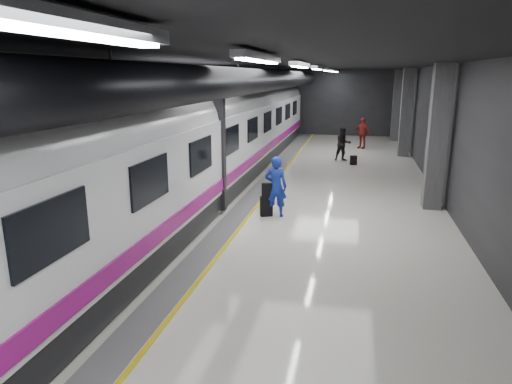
# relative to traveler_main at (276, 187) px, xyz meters

# --- Properties ---
(ground) EXTENTS (40.00, 40.00, 0.00)m
(ground) POSITION_rel_traveler_main_xyz_m (0.18, -0.04, -0.92)
(ground) COLOR silver
(ground) RESTS_ON ground
(platform_hall) EXTENTS (10.02, 40.02, 4.51)m
(platform_hall) POSITION_rel_traveler_main_xyz_m (-0.11, 0.92, 2.62)
(platform_hall) COLOR black
(platform_hall) RESTS_ON ground
(train) EXTENTS (3.05, 38.00, 4.05)m
(train) POSITION_rel_traveler_main_xyz_m (-3.07, -0.04, 1.15)
(train) COLOR black
(train) RESTS_ON ground
(traveler_main) EXTENTS (0.67, 0.44, 1.84)m
(traveler_main) POSITION_rel_traveler_main_xyz_m (0.00, 0.00, 0.00)
(traveler_main) COLOR blue
(traveler_main) RESTS_ON ground
(suitcase_main) EXTENTS (0.42, 0.35, 0.59)m
(suitcase_main) POSITION_rel_traveler_main_xyz_m (-0.28, -0.03, -0.62)
(suitcase_main) COLOR black
(suitcase_main) RESTS_ON ground
(shoulder_bag) EXTENTS (0.35, 0.23, 0.42)m
(shoulder_bag) POSITION_rel_traveler_main_xyz_m (-0.26, -0.07, -0.11)
(shoulder_bag) COLOR black
(shoulder_bag) RESTS_ON suitcase_main
(traveler_far_a) EXTENTS (1.00, 0.90, 1.68)m
(traveler_far_a) POSITION_rel_traveler_main_xyz_m (1.66, 9.83, -0.08)
(traveler_far_a) COLOR black
(traveler_far_a) RESTS_ON ground
(traveler_far_b) EXTENTS (1.12, 0.90, 1.78)m
(traveler_far_b) POSITION_rel_traveler_main_xyz_m (2.61, 14.08, -0.03)
(traveler_far_b) COLOR maroon
(traveler_far_b) RESTS_ON ground
(suitcase_far) EXTENTS (0.34, 0.28, 0.44)m
(suitcase_far) POSITION_rel_traveler_main_xyz_m (2.20, 8.87, -0.70)
(suitcase_far) COLOR black
(suitcase_far) RESTS_ON ground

